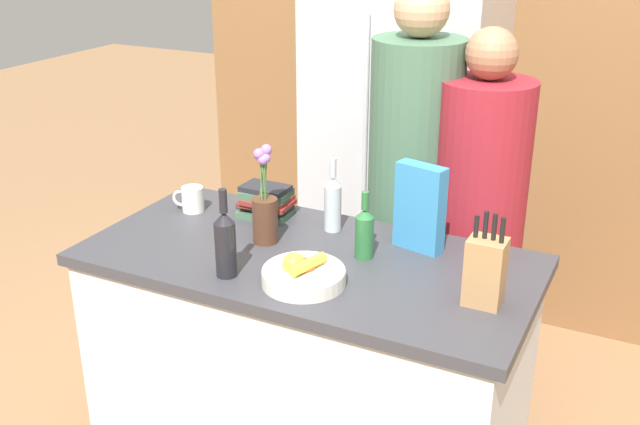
# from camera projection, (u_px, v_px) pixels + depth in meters

# --- Properties ---
(kitchen_island) EXTENTS (1.52, 0.75, 0.91)m
(kitchen_island) POSITION_uv_depth(u_px,v_px,m) (308.00, 369.00, 2.68)
(kitchen_island) COLOR silver
(kitchen_island) RESTS_ON ground_plane
(back_wall_wood) EXTENTS (2.72, 0.12, 2.60)m
(back_wall_wood) POSITION_uv_depth(u_px,v_px,m) (453.00, 59.00, 3.65)
(back_wall_wood) COLOR brown
(back_wall_wood) RESTS_ON ground_plane
(refrigerator) EXTENTS (0.81, 0.63, 1.92)m
(refrigerator) POSITION_uv_depth(u_px,v_px,m) (403.00, 142.00, 3.52)
(refrigerator) COLOR #B7B7BC
(refrigerator) RESTS_ON ground_plane
(fruit_bowl) EXTENTS (0.26, 0.26, 0.10)m
(fruit_bowl) POSITION_uv_depth(u_px,v_px,m) (303.00, 274.00, 2.31)
(fruit_bowl) COLOR silver
(fruit_bowl) RESTS_ON kitchen_island
(knife_block) EXTENTS (0.11, 0.09, 0.29)m
(knife_block) POSITION_uv_depth(u_px,v_px,m) (485.00, 271.00, 2.17)
(knife_block) COLOR #A87A4C
(knife_block) RESTS_ON kitchen_island
(flower_vase) EXTENTS (0.09, 0.09, 0.35)m
(flower_vase) POSITION_uv_depth(u_px,v_px,m) (265.00, 210.00, 2.56)
(flower_vase) COLOR #4C2D1E
(flower_vase) RESTS_ON kitchen_island
(cereal_box) EXTENTS (0.18, 0.10, 0.30)m
(cereal_box) POSITION_uv_depth(u_px,v_px,m) (420.00, 208.00, 2.50)
(cereal_box) COLOR teal
(cereal_box) RESTS_ON kitchen_island
(coffee_mug) EXTENTS (0.12, 0.08, 0.10)m
(coffee_mug) POSITION_uv_depth(u_px,v_px,m) (192.00, 199.00, 2.85)
(coffee_mug) COLOR silver
(coffee_mug) RESTS_ON kitchen_island
(book_stack) EXTENTS (0.21, 0.16, 0.12)m
(book_stack) POSITION_uv_depth(u_px,v_px,m) (266.00, 201.00, 2.80)
(book_stack) COLOR #3D6047
(book_stack) RESTS_ON kitchen_island
(bottle_oil) EXTENTS (0.07, 0.07, 0.29)m
(bottle_oil) POSITION_uv_depth(u_px,v_px,m) (225.00, 242.00, 2.33)
(bottle_oil) COLOR black
(bottle_oil) RESTS_ON kitchen_island
(bottle_vinegar) EXTENTS (0.06, 0.06, 0.23)m
(bottle_vinegar) POSITION_uv_depth(u_px,v_px,m) (364.00, 232.00, 2.46)
(bottle_vinegar) COLOR #286633
(bottle_vinegar) RESTS_ON kitchen_island
(bottle_wine) EXTENTS (0.06, 0.06, 0.27)m
(bottle_wine) POSITION_uv_depth(u_px,v_px,m) (333.00, 202.00, 2.66)
(bottle_wine) COLOR #B2BCC1
(bottle_wine) RESTS_ON kitchen_island
(person_at_sink) EXTENTS (0.35, 0.35, 1.75)m
(person_at_sink) POSITION_uv_depth(u_px,v_px,m) (413.00, 183.00, 2.94)
(person_at_sink) COLOR #383842
(person_at_sink) RESTS_ON ground_plane
(person_in_blue) EXTENTS (0.35, 0.35, 1.61)m
(person_in_blue) POSITION_uv_depth(u_px,v_px,m) (478.00, 216.00, 2.85)
(person_in_blue) COLOR #383842
(person_in_blue) RESTS_ON ground_plane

